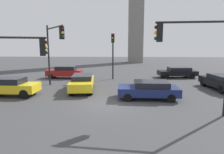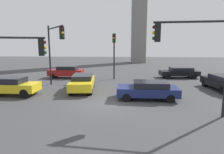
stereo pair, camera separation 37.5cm
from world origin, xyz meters
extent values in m
plane|color=#424244|center=(0.00, 0.00, 0.00)|extent=(105.73, 105.73, 0.00)
cylinder|color=black|center=(-6.24, 6.15, 2.89)|extent=(0.16, 0.16, 5.79)
cylinder|color=black|center=(-4.97, 4.37, 5.43)|extent=(2.64, 3.65, 0.12)
cube|color=black|center=(-3.84, 2.78, 4.88)|extent=(0.45, 0.45, 1.00)
sphere|color=#4C0F0C|center=(-3.73, 2.62, 5.18)|extent=(0.20, 0.20, 0.20)
sphere|color=yellow|center=(-3.73, 2.62, 4.88)|extent=(0.20, 0.20, 0.20)
sphere|color=#14471E|center=(-3.73, 2.62, 4.58)|extent=(0.20, 0.20, 0.20)
cylinder|color=black|center=(-0.08, 9.73, 2.60)|extent=(0.16, 0.16, 5.20)
cube|color=black|center=(-0.08, 9.73, 4.70)|extent=(0.37, 0.37, 1.00)
sphere|color=#4C0F0C|center=(-0.12, 9.53, 5.00)|extent=(0.20, 0.20, 0.20)
sphere|color=yellow|center=(-0.12, 9.53, 4.70)|extent=(0.20, 0.20, 0.20)
sphere|color=#14471E|center=(-0.12, 9.53, 4.40)|extent=(0.20, 0.20, 0.20)
cylinder|color=black|center=(-5.19, -1.84, 4.35)|extent=(3.31, 1.33, 0.12)
cube|color=black|center=(-3.79, -1.32, 3.80)|extent=(0.41, 0.41, 1.00)
sphere|color=#4C0F0C|center=(-3.61, -1.25, 4.10)|extent=(0.20, 0.20, 0.20)
sphere|color=yellow|center=(-3.61, -1.25, 3.80)|extent=(0.20, 0.20, 0.20)
sphere|color=#14471E|center=(-3.61, -1.25, 3.50)|extent=(0.20, 0.20, 0.20)
cylinder|color=black|center=(4.64, -1.80, 5.15)|extent=(3.93, 0.49, 0.12)
cube|color=black|center=(2.93, -1.64, 4.60)|extent=(0.35, 0.35, 1.00)
sphere|color=#4C0F0C|center=(2.73, -1.62, 4.90)|extent=(0.20, 0.20, 0.20)
sphere|color=yellow|center=(2.73, -1.62, 4.60)|extent=(0.20, 0.20, 0.20)
sphere|color=#14471E|center=(2.73, -1.62, 4.30)|extent=(0.20, 0.20, 0.20)
cube|color=maroon|center=(-5.95, 10.22, 0.64)|extent=(4.14, 1.73, 0.70)
cube|color=black|center=(-5.74, 10.22, 1.20)|extent=(2.33, 1.50, 0.49)
cylinder|color=black|center=(-7.36, 9.57, 0.30)|extent=(0.60, 0.31, 0.59)
cylinder|color=black|center=(-7.33, 10.93, 0.30)|extent=(0.60, 0.31, 0.59)
cylinder|color=black|center=(-4.56, 9.52, 0.30)|extent=(0.60, 0.31, 0.59)
cylinder|color=black|center=(-4.53, 10.87, 0.30)|extent=(0.60, 0.31, 0.59)
cube|color=yellow|center=(-2.51, 3.76, 0.66)|extent=(2.35, 4.77, 0.67)
cube|color=black|center=(-2.53, 3.99, 1.17)|extent=(1.91, 2.74, 0.42)
cylinder|color=black|center=(-1.58, 2.29, 0.32)|extent=(0.40, 0.68, 0.64)
cylinder|color=black|center=(-3.10, 2.12, 0.32)|extent=(0.40, 0.68, 0.64)
cylinder|color=black|center=(-1.92, 5.40, 0.32)|extent=(0.40, 0.68, 0.64)
cylinder|color=black|center=(-3.44, 5.23, 0.32)|extent=(0.40, 0.68, 0.64)
cube|color=navy|center=(2.84, 1.44, 0.60)|extent=(4.46, 2.14, 0.60)
cube|color=black|center=(3.06, 1.43, 1.09)|extent=(2.51, 1.85, 0.44)
cylinder|color=black|center=(1.32, 0.65, 0.30)|extent=(0.61, 0.38, 0.60)
cylinder|color=black|center=(1.36, 2.31, 0.30)|extent=(0.61, 0.38, 0.60)
cylinder|color=black|center=(4.31, 0.57, 0.30)|extent=(0.61, 0.38, 0.60)
cylinder|color=black|center=(4.36, 2.23, 0.30)|extent=(0.61, 0.38, 0.60)
cube|color=yellow|center=(-7.66, 1.77, 0.66)|extent=(4.00, 1.79, 0.64)
cube|color=black|center=(-7.86, 1.77, 1.18)|extent=(2.24, 1.57, 0.48)
cylinder|color=black|center=(-6.30, 2.49, 0.35)|extent=(0.70, 0.32, 0.69)
cylinder|color=black|center=(-6.30, 1.04, 0.35)|extent=(0.70, 0.32, 0.69)
cylinder|color=black|center=(-9.02, 2.50, 0.35)|extent=(0.70, 0.32, 0.69)
cube|color=black|center=(9.82, 4.73, 0.65)|extent=(2.45, 4.67, 0.63)
cylinder|color=black|center=(8.85, 6.18, 0.34)|extent=(0.43, 0.71, 0.68)
cylinder|color=black|center=(10.53, 6.33, 0.34)|extent=(0.43, 0.71, 0.68)
cylinder|color=black|center=(9.12, 3.13, 0.34)|extent=(0.43, 0.71, 0.68)
cube|color=black|center=(7.70, 11.12, 0.59)|extent=(4.65, 2.14, 0.55)
cube|color=black|center=(7.93, 11.14, 1.05)|extent=(2.64, 1.78, 0.45)
cylinder|color=black|center=(6.22, 10.26, 0.31)|extent=(0.64, 0.37, 0.62)
cylinder|color=black|center=(6.11, 11.76, 0.31)|extent=(0.64, 0.37, 0.62)
cylinder|color=black|center=(9.29, 10.48, 0.31)|extent=(0.64, 0.37, 0.62)
cylinder|color=black|center=(9.19, 11.97, 0.31)|extent=(0.64, 0.37, 0.62)
camera|label=1|loc=(0.78, -12.69, 3.93)|focal=31.25mm
camera|label=2|loc=(1.16, -12.67, 3.93)|focal=31.25mm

